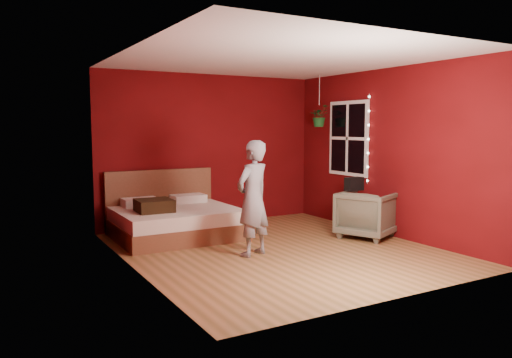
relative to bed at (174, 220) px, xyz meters
The scene contains 10 objects.
floor 1.81m from the bed, 57.94° to the right, with size 4.50×4.50×0.00m, color #98673D.
room_walls 2.28m from the bed, 57.94° to the right, with size 4.04×4.54×2.62m.
window 3.23m from the bed, 11.94° to the right, with size 0.05×0.97×1.27m.
fairy_lights 3.35m from the bed, 21.55° to the right, with size 0.04×0.04×1.45m.
bed is the anchor object (origin of this frame).
person 1.74m from the bed, 72.47° to the right, with size 0.56×0.36×1.52m, color slate.
armchair 2.97m from the bed, 30.87° to the right, with size 0.77×0.79×0.72m, color #6A6A54.
handbag 2.84m from the bed, 28.88° to the right, with size 0.29×0.14×0.20m, color black.
throw_pillow 0.50m from the bed, 154.55° to the right, with size 0.51×0.51×0.18m, color #322010.
hanging_plant 3.13m from the bed, ahead, with size 0.42×0.38×0.91m.
Camera 1 is at (-3.62, -5.72, 1.70)m, focal length 35.00 mm.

